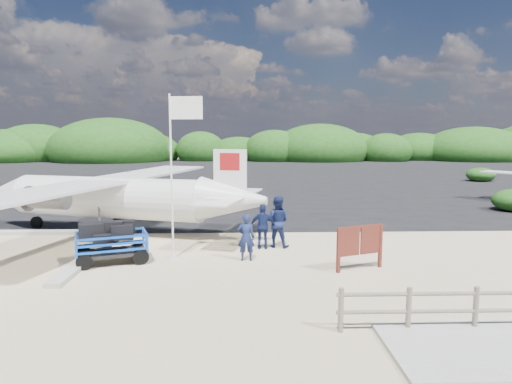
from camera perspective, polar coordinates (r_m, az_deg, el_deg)
ground at (r=15.15m, az=-4.99°, el=-9.27°), size 160.00×160.00×0.00m
asphalt_apron at (r=44.70m, az=-2.89°, el=1.92°), size 90.00×50.00×0.04m
walkway_pad at (r=10.62m, az=25.69°, el=-17.58°), size 3.50×2.50×0.10m
vegetation_band at (r=69.62m, az=-2.52°, el=3.94°), size 124.00×8.00×4.40m
fence at (r=11.65m, az=25.62°, el=-15.30°), size 6.40×2.00×1.10m
baggage_cart at (r=16.21m, az=-17.50°, el=-8.47°), size 2.79×2.14×1.23m
flagpole at (r=16.26m, az=-10.28°, el=-8.19°), size 1.19×0.67×5.63m
signboard at (r=15.12m, az=12.76°, el=-9.47°), size 1.74×0.78×1.48m
crew_a at (r=15.58m, az=-1.25°, el=-5.69°), size 0.59×0.39×1.62m
crew_b at (r=17.37m, az=2.65°, el=-3.71°), size 1.14×1.00×1.97m
crew_c at (r=17.09m, az=0.88°, el=-4.34°), size 1.02×0.46×1.71m
aircraft_large at (r=36.23m, az=20.55°, el=0.13°), size 19.53×19.53×4.69m
aircraft_small at (r=47.86m, az=-9.55°, el=2.20°), size 10.81×10.81×2.77m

